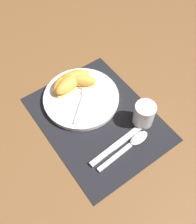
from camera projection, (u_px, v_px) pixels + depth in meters
name	position (u px, v px, depth m)	size (l,w,h in m)	color
ground_plane	(98.00, 119.00, 0.85)	(3.00, 3.00, 0.00)	brown
placemat	(98.00, 119.00, 0.85)	(0.43, 0.34, 0.00)	black
plate	(81.00, 98.00, 0.88)	(0.25, 0.25, 0.02)	white
juice_glass	(144.00, 115.00, 0.81)	(0.06, 0.06, 0.08)	silver
knife	(116.00, 146.00, 0.79)	(0.03, 0.20, 0.01)	silver
spoon	(133.00, 143.00, 0.79)	(0.04, 0.20, 0.01)	silver
fork	(84.00, 96.00, 0.87)	(0.14, 0.16, 0.00)	silver
citrus_wedge_0	(82.00, 81.00, 0.89)	(0.10, 0.11, 0.04)	#F4DB84
citrus_wedge_1	(75.00, 77.00, 0.90)	(0.08, 0.12, 0.04)	#F4DB84
citrus_wedge_2	(69.00, 84.00, 0.88)	(0.08, 0.13, 0.04)	#F4DB84
citrus_wedge_3	(63.00, 84.00, 0.88)	(0.09, 0.11, 0.03)	#F4DB84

